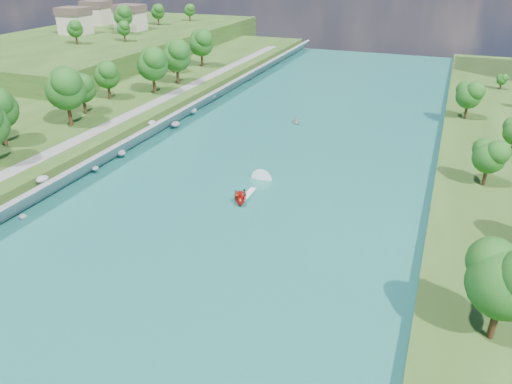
% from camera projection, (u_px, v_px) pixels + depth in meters
% --- Properties ---
extents(ground, '(260.00, 260.00, 0.00)m').
position_uv_depth(ground, '(201.00, 236.00, 65.21)').
color(ground, '#2D5119').
rests_on(ground, ground).
extents(river_water, '(55.00, 240.00, 0.10)m').
position_uv_depth(river_water, '(256.00, 178.00, 81.97)').
color(river_water, '#1B6961').
rests_on(river_water, ground).
extents(berm_west, '(45.00, 240.00, 3.50)m').
position_uv_depth(berm_west, '(18.00, 132.00, 97.53)').
color(berm_west, '#2D5119').
rests_on(berm_west, ground).
extents(ridge_west, '(60.00, 120.00, 9.00)m').
position_uv_depth(ridge_west, '(110.00, 46.00, 169.87)').
color(ridge_west, '#2D5119').
rests_on(ridge_west, ground).
extents(riprap_bank, '(3.77, 236.00, 4.09)m').
position_uv_depth(riprap_bank, '(119.00, 149.00, 88.96)').
color(riprap_bank, slate).
rests_on(riprap_bank, ground).
extents(riverside_path, '(3.00, 200.00, 0.10)m').
position_uv_depth(riverside_path, '(90.00, 134.00, 91.04)').
color(riverside_path, gray).
rests_on(riverside_path, berm_west).
extents(ridge_houses, '(29.50, 29.50, 8.40)m').
position_uv_depth(ridge_houses, '(101.00, 17.00, 172.25)').
color(ridge_houses, beige).
rests_on(ridge_houses, ridge_west).
extents(trees_west, '(18.05, 150.88, 13.34)m').
position_uv_depth(trees_west, '(15.00, 111.00, 83.77)').
color(trees_west, '#164412').
rests_on(trees_west, berm_west).
extents(trees_east, '(16.45, 132.85, 11.56)m').
position_uv_depth(trees_east, '(509.00, 187.00, 63.99)').
color(trees_east, '#164412').
rests_on(trees_east, berm_east).
extents(trees_ridge, '(15.64, 65.24, 10.70)m').
position_uv_depth(trees_ridge, '(135.00, 18.00, 167.27)').
color(trees_ridge, '#164412').
rests_on(trees_ridge, ridge_west).
extents(motorboat, '(3.60, 18.72, 2.13)m').
position_uv_depth(motorboat, '(245.00, 193.00, 75.11)').
color(motorboat, red).
rests_on(motorboat, river_water).
extents(raft, '(3.39, 3.68, 1.51)m').
position_uv_depth(raft, '(296.00, 122.00, 107.68)').
color(raft, gray).
rests_on(raft, river_water).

